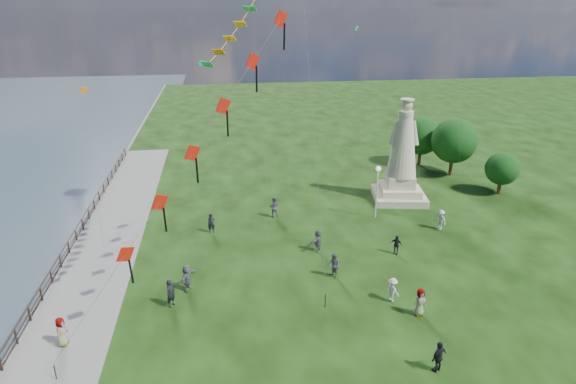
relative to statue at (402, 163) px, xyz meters
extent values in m
cube|color=slate|center=(-27.36, -8.61, -3.69)|extent=(0.30, 160.00, 0.60)
cube|color=slate|center=(-24.86, -10.61, -3.44)|extent=(5.00, 60.00, 0.10)
cylinder|color=black|center=(-27.16, -18.61, -2.99)|extent=(0.11, 0.11, 1.00)
cylinder|color=black|center=(-27.16, -16.61, -2.99)|extent=(0.11, 0.11, 1.00)
cylinder|color=black|center=(-27.16, -14.61, -2.99)|extent=(0.11, 0.11, 1.00)
cylinder|color=black|center=(-27.16, -12.61, -2.99)|extent=(0.11, 0.11, 1.00)
cylinder|color=black|center=(-27.16, -10.61, -2.99)|extent=(0.11, 0.11, 1.00)
cylinder|color=black|center=(-27.16, -8.61, -2.99)|extent=(0.11, 0.11, 1.00)
cylinder|color=black|center=(-27.16, -6.61, -2.99)|extent=(0.11, 0.11, 1.00)
cylinder|color=black|center=(-27.16, -4.61, -2.99)|extent=(0.11, 0.11, 1.00)
cylinder|color=black|center=(-27.16, -2.61, -2.99)|extent=(0.11, 0.11, 1.00)
cylinder|color=black|center=(-27.16, -0.61, -2.99)|extent=(0.11, 0.11, 1.00)
cylinder|color=black|center=(-27.16, 1.39, -2.99)|extent=(0.11, 0.11, 1.00)
cylinder|color=black|center=(-27.16, 3.39, -2.99)|extent=(0.11, 0.11, 1.00)
cylinder|color=black|center=(-27.16, 5.39, -2.99)|extent=(0.11, 0.11, 1.00)
cylinder|color=black|center=(-27.16, 7.39, -2.99)|extent=(0.11, 0.11, 1.00)
cylinder|color=black|center=(-27.16, 9.39, -2.99)|extent=(0.11, 0.11, 1.00)
cylinder|color=black|center=(-27.16, 11.39, -2.99)|extent=(0.11, 0.11, 1.00)
cylinder|color=black|center=(-27.16, 13.39, -2.99)|extent=(0.11, 0.11, 1.00)
cylinder|color=black|center=(-27.16, 15.39, -2.99)|extent=(0.11, 0.11, 1.00)
cylinder|color=black|center=(-27.16, 17.39, -2.99)|extent=(0.11, 0.11, 1.00)
cube|color=black|center=(-27.16, -8.61, -2.51)|extent=(0.06, 52.00, 0.06)
cube|color=black|center=(-27.16, -8.61, -2.94)|extent=(0.06, 52.00, 0.06)
cube|color=beige|center=(0.00, 0.00, -3.17)|extent=(5.26, 5.26, 0.65)
cube|color=beige|center=(0.00, 0.00, -2.52)|extent=(4.01, 4.01, 0.65)
cube|color=beige|center=(0.00, 0.00, -1.65)|extent=(2.75, 2.75, 1.08)
cylinder|color=beige|center=(0.00, 0.00, 4.51)|extent=(1.50, 1.50, 0.43)
sphere|color=beige|center=(0.00, 0.00, 5.18)|extent=(0.99, 0.99, 0.99)
cylinder|color=beige|center=(0.00, 0.00, 5.70)|extent=(1.19, 1.19, 0.11)
cylinder|color=silver|center=(-3.43, -3.63, -1.39)|extent=(0.13, 0.13, 4.21)
sphere|color=white|center=(-3.43, -3.63, 0.85)|extent=(0.42, 0.42, 0.42)
cylinder|color=#382314|center=(7.71, 5.60, -2.34)|extent=(0.36, 0.36, 2.29)
sphere|color=#103C11|center=(7.71, 5.60, 0.24)|extent=(4.59, 4.59, 4.59)
cylinder|color=#382314|center=(9.85, -0.05, -2.72)|extent=(0.36, 0.36, 1.54)
sphere|color=#103C11|center=(9.85, -0.05, -0.98)|extent=(3.09, 3.09, 3.09)
cylinder|color=#382314|center=(5.84, 9.36, -2.46)|extent=(0.36, 0.36, 2.06)
sphere|color=#103C11|center=(5.84, 9.36, -0.14)|extent=(4.13, 4.13, 4.13)
imported|color=black|center=(-19.38, -14.16, -2.60)|extent=(0.74, 0.77, 1.77)
imported|color=#595960|center=(-9.09, -12.43, -2.62)|extent=(0.80, 0.98, 1.75)
imported|color=silver|center=(-6.22, -15.53, -2.73)|extent=(0.93, 1.11, 1.53)
imported|color=black|center=(-6.07, -21.61, -2.64)|extent=(1.13, 0.92, 1.71)
imported|color=#595960|center=(-5.17, -17.12, -2.64)|extent=(0.91, 0.65, 1.71)
imported|color=#595960|center=(-18.51, -12.54, -2.61)|extent=(1.34, 1.78, 1.77)
imported|color=black|center=(-17.04, -4.54, -2.68)|extent=(0.60, 0.40, 1.62)
imported|color=#595960|center=(-11.84, -2.23, -2.59)|extent=(0.94, 0.65, 1.81)
imported|color=silver|center=(0.96, -6.54, -2.65)|extent=(0.98, 1.22, 1.68)
imported|color=black|center=(-3.92, -9.90, -2.77)|extent=(0.93, 0.87, 1.45)
imported|color=#595960|center=(-24.71, -17.06, -2.67)|extent=(0.63, 0.88, 1.65)
imported|color=#595960|center=(-9.41, -8.67, -2.66)|extent=(1.46, 1.63, 1.66)
cylinder|color=black|center=(-24.36, -19.61, -3.04)|extent=(0.06, 0.06, 0.90)
cube|color=red|center=(-20.98, -17.09, 1.71)|extent=(0.87, 0.64, 1.03)
cube|color=black|center=(-20.80, -17.19, 0.76)|extent=(0.10, 0.28, 1.48)
cube|color=red|center=(-19.24, -15.80, 3.87)|extent=(0.87, 0.64, 1.03)
cube|color=black|center=(-19.06, -15.90, 2.92)|extent=(0.10, 0.28, 1.48)
cube|color=red|center=(-17.50, -14.50, 6.03)|extent=(0.87, 0.64, 1.03)
cube|color=black|center=(-17.32, -14.60, 5.08)|extent=(0.10, 0.28, 1.48)
cube|color=red|center=(-15.76, -13.20, 8.19)|extent=(0.87, 0.64, 1.03)
cube|color=black|center=(-15.58, -13.30, 7.24)|extent=(0.10, 0.28, 1.48)
cube|color=red|center=(-14.02, -11.91, 10.35)|extent=(0.87, 0.64, 1.03)
cube|color=black|center=(-13.84, -12.01, 9.40)|extent=(0.10, 0.28, 1.48)
cube|color=red|center=(-12.27, -10.61, 12.51)|extent=(0.87, 0.64, 1.03)
cube|color=black|center=(-12.09, -10.71, 11.56)|extent=(0.10, 0.28, 1.48)
cylinder|color=black|center=(-10.36, -15.61, -3.04)|extent=(0.06, 0.06, 0.90)
cube|color=#21B75B|center=(-14.32, -15.10, 13.10)|extent=(0.68, 0.69, 0.25)
cube|color=#FCAE15|center=(-14.83, -15.74, 12.45)|extent=(0.66, 0.69, 0.27)
cube|color=#FCAE15|center=(-15.35, -16.37, 11.86)|extent=(0.64, 0.68, 0.28)
cube|color=orange|center=(-15.87, -17.00, 11.34)|extent=(0.62, 0.67, 0.30)
cube|color=#21B75B|center=(-16.39, -17.61, 10.88)|extent=(0.60, 0.66, 0.31)
cube|color=teal|center=(-17.26, 3.26, 8.65)|extent=(0.51, 0.39, 0.57)
cylinder|color=#595959|center=(-16.76, 0.76, 2.61)|extent=(1.02, 5.02, 12.10)
cylinder|color=#595959|center=(2.84, 5.47, 6.08)|extent=(1.02, 5.02, 19.04)
cylinder|color=#595959|center=(-12.35, 5.40, 8.67)|extent=(1.02, 5.02, 24.22)
cube|color=#21B75B|center=(-1.74, 10.61, 11.00)|extent=(0.51, 0.39, 0.57)
cylinder|color=#595959|center=(-1.24, 8.11, 3.78)|extent=(1.02, 5.02, 14.45)
cube|color=orange|center=(-25.98, -0.82, 7.25)|extent=(0.51, 0.39, 0.57)
cylinder|color=#595959|center=(-25.48, -3.32, 1.91)|extent=(1.02, 5.02, 10.70)
cylinder|color=#595959|center=(-10.21, 5.20, 12.45)|extent=(1.02, 5.02, 31.79)
cylinder|color=#595959|center=(5.39, 2.01, 6.59)|extent=(1.02, 5.02, 20.06)
camera|label=1|loc=(-16.03, -39.13, 13.31)|focal=30.00mm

